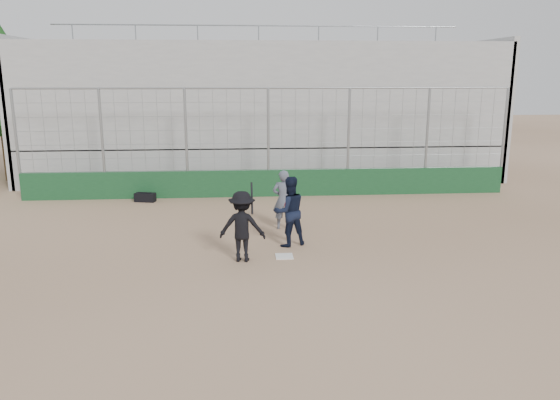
{
  "coord_description": "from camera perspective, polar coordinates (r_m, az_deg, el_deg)",
  "views": [
    {
      "loc": [
        -1.12,
        -13.06,
        4.55
      ],
      "look_at": [
        0.0,
        1.4,
        1.15
      ],
      "focal_mm": 35.0,
      "sensor_mm": 36.0,
      "label": 1
    }
  ],
  "objects": [
    {
      "name": "equipment_bag",
      "position": [
        20.25,
        -13.91,
        0.27
      ],
      "size": [
        0.79,
        0.47,
        0.35
      ],
      "color": "black",
      "rests_on": "ground"
    },
    {
      "name": "home_plate",
      "position": [
        13.88,
        0.45,
        -5.9
      ],
      "size": [
        0.44,
        0.44,
        0.02
      ],
      "primitive_type": "cube",
      "color": "white",
      "rests_on": "ground"
    },
    {
      "name": "catcher_crouched",
      "position": [
        14.55,
        0.99,
        -2.43
      ],
      "size": [
        1.12,
        1.01,
        1.27
      ],
      "color": "black",
      "rests_on": "ground"
    },
    {
      "name": "umpire",
      "position": [
        16.11,
        0.36,
        -0.28
      ],
      "size": [
        0.71,
        0.52,
        1.6
      ],
      "primitive_type": "imported",
      "rotation": [
        0.0,
        0.0,
        2.98
      ],
      "color": "#505665",
      "rests_on": "ground"
    },
    {
      "name": "backstop",
      "position": [
        20.41,
        -1.22,
        3.06
      ],
      "size": [
        18.1,
        0.25,
        4.04
      ],
      "color": "#133D1E",
      "rests_on": "ground"
    },
    {
      "name": "batter_at_plate",
      "position": [
        13.39,
        -3.97,
        -2.76
      ],
      "size": [
        1.22,
        0.84,
        1.91
      ],
      "color": "black",
      "rests_on": "ground"
    },
    {
      "name": "bleachers",
      "position": [
        25.09,
        -1.89,
        9.47
      ],
      "size": [
        20.25,
        6.7,
        6.98
      ],
      "color": "#989898",
      "rests_on": "ground"
    },
    {
      "name": "ground",
      "position": [
        13.88,
        0.45,
        -5.95
      ],
      "size": [
        90.0,
        90.0,
        0.0
      ],
      "primitive_type": "plane",
      "color": "#805F45",
      "rests_on": "ground"
    }
  ]
}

